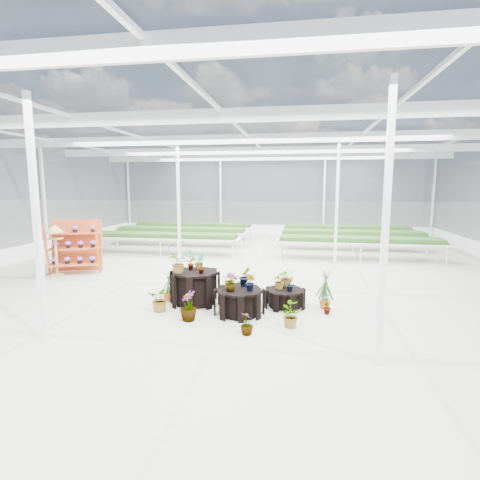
# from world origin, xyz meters

# --- Properties ---
(ground_plane) EXTENTS (24.00, 24.00, 0.00)m
(ground_plane) POSITION_xyz_m (0.00, 0.00, 0.00)
(ground_plane) COLOR gray
(ground_plane) RESTS_ON ground
(greenhouse_shell) EXTENTS (18.00, 24.00, 4.50)m
(greenhouse_shell) POSITION_xyz_m (0.00, 0.00, 2.25)
(greenhouse_shell) COLOR white
(greenhouse_shell) RESTS_ON ground
(steel_frame) EXTENTS (18.00, 24.00, 4.50)m
(steel_frame) POSITION_xyz_m (0.00, 0.00, 2.25)
(steel_frame) COLOR silver
(steel_frame) RESTS_ON ground
(nursery_benches) EXTENTS (16.00, 7.00, 0.84)m
(nursery_benches) POSITION_xyz_m (0.00, 7.20, 0.42)
(nursery_benches) COLOR silver
(nursery_benches) RESTS_ON ground
(plinth_tall) EXTENTS (1.27, 1.27, 0.81)m
(plinth_tall) POSITION_xyz_m (-0.82, -1.40, 0.41)
(plinth_tall) COLOR black
(plinth_tall) RESTS_ON ground
(plinth_mid) EXTENTS (1.33, 1.33, 0.58)m
(plinth_mid) POSITION_xyz_m (0.38, -2.00, 0.29)
(plinth_mid) COLOR black
(plinth_mid) RESTS_ON ground
(plinth_low) EXTENTS (1.23, 1.23, 0.43)m
(plinth_low) POSITION_xyz_m (1.38, -1.30, 0.21)
(plinth_low) COLOR black
(plinth_low) RESTS_ON ground
(shelf_rack) EXTENTS (1.84, 1.38, 1.74)m
(shelf_rack) POSITION_xyz_m (-5.66, 1.14, 0.87)
(shelf_rack) COLOR #A53E1C
(shelf_rack) RESTS_ON ground
(bird_table) EXTENTS (0.43, 0.43, 1.67)m
(bird_table) POSITION_xyz_m (-5.99, 0.63, 0.84)
(bird_table) COLOR #A68352
(bird_table) RESTS_ON ground
(nursery_plants) EXTENTS (4.27, 3.28, 1.32)m
(nursery_plants) POSITION_xyz_m (0.07, -1.45, 0.51)
(nursery_plants) COLOR #26471B
(nursery_plants) RESTS_ON ground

